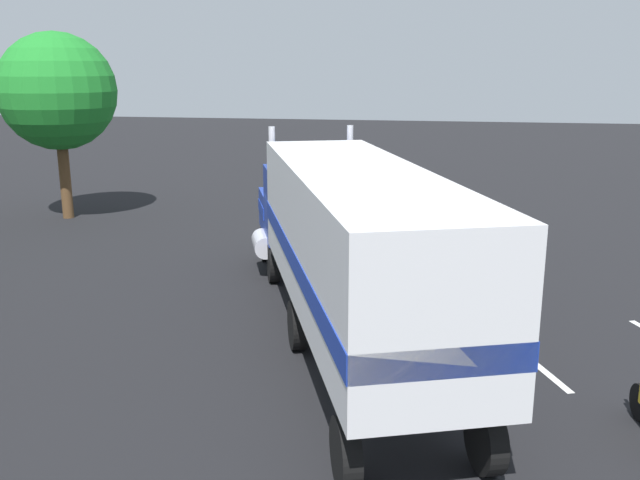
{
  "coord_description": "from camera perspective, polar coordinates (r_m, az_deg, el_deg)",
  "views": [
    {
      "loc": [
        -19.89,
        -4.15,
        6.13
      ],
      "look_at": [
        -2.35,
        -0.91,
        1.6
      ],
      "focal_mm": 38.75,
      "sensor_mm": 36.0,
      "label": 1
    }
  ],
  "objects": [
    {
      "name": "ground_plane",
      "position": [
        21.23,
        -1.27,
        -2.55
      ],
      "size": [
        120.0,
        120.0,
        0.0
      ],
      "primitive_type": "plane",
      "color": "black"
    },
    {
      "name": "lane_stripe_near",
      "position": [
        16.72,
        7.56,
        -7.38
      ],
      "size": [
        4.17,
        1.71,
        0.01
      ],
      "primitive_type": "cube",
      "rotation": [
        0.0,
        0.0,
        0.36
      ],
      "color": "silver",
      "rests_on": "ground_plane"
    },
    {
      "name": "lane_stripe_mid",
      "position": [
        16.15,
        15.96,
        -8.62
      ],
      "size": [
        4.14,
        1.8,
        0.01
      ],
      "primitive_type": "cube",
      "rotation": [
        0.0,
        0.0,
        0.39
      ],
      "color": "silver",
      "rests_on": "ground_plane"
    },
    {
      "name": "semi_truck",
      "position": [
        15.07,
        2.09,
        0.4
      ],
      "size": [
        14.13,
        7.31,
        4.5
      ],
      "color": "#193399",
      "rests_on": "ground_plane"
    },
    {
      "name": "person_bystander",
      "position": [
        17.56,
        9.31,
        -3.3
      ],
      "size": [
        0.36,
        0.47,
        1.63
      ],
      "color": "black",
      "rests_on": "ground_plane"
    },
    {
      "name": "tree_right",
      "position": [
        29.83,
        -20.88,
        11.36
      ],
      "size": [
        4.63,
        4.63,
        7.44
      ],
      "color": "brown",
      "rests_on": "ground_plane"
    }
  ]
}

